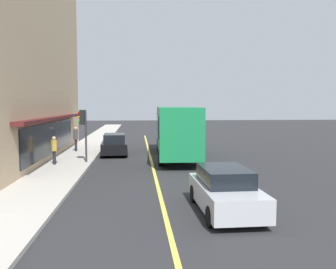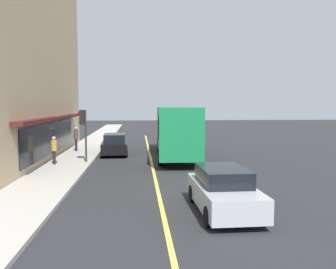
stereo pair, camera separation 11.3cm
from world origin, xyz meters
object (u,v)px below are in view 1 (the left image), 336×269
traffic_light (83,123)px  car_black (115,145)px  pedestrian_mid_block (54,148)px  car_silver (225,191)px  bus (176,129)px  pedestrian_near_storefront (76,136)px

traffic_light → car_black: 4.92m
traffic_light → pedestrian_mid_block: traffic_light is taller
car_silver → pedestrian_mid_block: bearing=39.0°
bus → traffic_light: (-2.58, 5.97, 0.55)m
bus → traffic_light: 6.53m
bus → car_black: bus is taller
bus → traffic_light: bus is taller
bus → pedestrian_mid_block: size_ratio=6.76×
traffic_light → car_black: bearing=-20.7°
bus → pedestrian_mid_block: bus is taller
car_silver → pedestrian_near_storefront: pedestrian_near_storefront is taller
pedestrian_near_storefront → pedestrian_mid_block: bearing=177.8°
pedestrian_mid_block → pedestrian_near_storefront: 6.17m
car_black → traffic_light: bearing=159.3°
car_silver → car_black: bearing=17.5°
bus → traffic_light: size_ratio=3.51×
bus → pedestrian_mid_block: (-3.34, 7.57, -0.84)m
car_black → car_silver: bearing=-162.5°
bus → pedestrian_mid_block: 8.31m
traffic_light → car_silver: bearing=-149.1°
car_silver → car_black: size_ratio=0.99×
traffic_light → car_silver: size_ratio=0.74×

